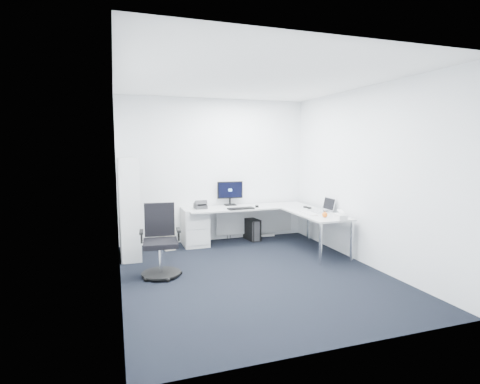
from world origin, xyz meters
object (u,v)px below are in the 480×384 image
object	(u,v)px
l_desk	(255,228)
monitor	(230,193)
task_chair	(160,241)
bookshelf	(129,208)
laptop	(319,205)

from	to	relation	value
l_desk	monitor	size ratio (longest dim) A/B	4.73
l_desk	task_chair	bearing A→B (deg)	-149.13
l_desk	task_chair	distance (m)	2.11
task_chair	monitor	bearing A→B (deg)	52.85
l_desk	monitor	xyz separation A→B (m)	(-0.28, 0.59, 0.58)
bookshelf	monitor	bearing A→B (deg)	15.98
bookshelf	task_chair	distance (m)	1.23
task_chair	laptop	bearing A→B (deg)	15.48
task_chair	laptop	world-z (taller)	task_chair
laptop	task_chair	bearing A→B (deg)	-169.94
task_chair	l_desk	bearing A→B (deg)	36.08
bookshelf	monitor	world-z (taller)	bookshelf
bookshelf	laptop	world-z (taller)	bookshelf
monitor	laptop	bearing A→B (deg)	-39.38
laptop	l_desk	bearing A→B (deg)	148.71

